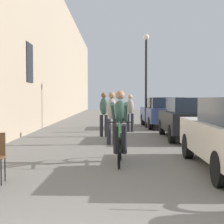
{
  "coord_description": "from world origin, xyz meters",
  "views": [
    {
      "loc": [
        0.4,
        -2.68,
        1.5
      ],
      "look_at": [
        0.42,
        14.71,
        0.85
      ],
      "focal_mm": 54.83,
      "sensor_mm": 36.0,
      "label": 1
    }
  ],
  "objects_px": {
    "parked_car_second": "(188,118)",
    "parked_car_third": "(162,112)",
    "pedestrian_mid": "(103,112)",
    "street_lamp": "(146,68)",
    "pedestrian_far": "(130,111)",
    "pedestrian_near": "(111,115)",
    "cyclist_on_bicycle": "(119,128)"
  },
  "relations": [
    {
      "from": "parked_car_second",
      "to": "parked_car_third",
      "type": "xyz_separation_m",
      "value": [
        -0.21,
        5.24,
        0.02
      ]
    },
    {
      "from": "pedestrian_mid",
      "to": "street_lamp",
      "type": "relative_size",
      "value": 0.36
    },
    {
      "from": "pedestrian_mid",
      "to": "street_lamp",
      "type": "height_order",
      "value": "street_lamp"
    },
    {
      "from": "pedestrian_mid",
      "to": "pedestrian_far",
      "type": "relative_size",
      "value": 1.03
    },
    {
      "from": "pedestrian_near",
      "to": "parked_car_third",
      "type": "xyz_separation_m",
      "value": [
        2.7,
        6.83,
        -0.16
      ]
    },
    {
      "from": "cyclist_on_bicycle",
      "to": "pedestrian_mid",
      "type": "xyz_separation_m",
      "value": [
        -0.52,
        5.62,
        0.19
      ]
    },
    {
      "from": "cyclist_on_bicycle",
      "to": "pedestrian_near",
      "type": "distance_m",
      "value": 3.25
    },
    {
      "from": "street_lamp",
      "to": "parked_car_third",
      "type": "xyz_separation_m",
      "value": [
        0.9,
        0.16,
        -2.29
      ]
    },
    {
      "from": "pedestrian_near",
      "to": "parked_car_third",
      "type": "distance_m",
      "value": 7.35
    },
    {
      "from": "pedestrian_mid",
      "to": "street_lamp",
      "type": "bearing_deg",
      "value": 63.75
    },
    {
      "from": "pedestrian_far",
      "to": "parked_car_third",
      "type": "xyz_separation_m",
      "value": [
        1.85,
        2.43,
        -0.15
      ]
    },
    {
      "from": "cyclist_on_bicycle",
      "to": "street_lamp",
      "type": "bearing_deg",
      "value": 80.84
    },
    {
      "from": "pedestrian_mid",
      "to": "parked_car_second",
      "type": "xyz_separation_m",
      "value": [
        3.23,
        -0.79,
        -0.19
      ]
    },
    {
      "from": "pedestrian_far",
      "to": "street_lamp",
      "type": "distance_m",
      "value": 3.26
    },
    {
      "from": "pedestrian_mid",
      "to": "pedestrian_far",
      "type": "distance_m",
      "value": 2.33
    },
    {
      "from": "pedestrian_far",
      "to": "parked_car_third",
      "type": "distance_m",
      "value": 3.06
    },
    {
      "from": "street_lamp",
      "to": "pedestrian_mid",
      "type": "bearing_deg",
      "value": -116.25
    },
    {
      "from": "cyclist_on_bicycle",
      "to": "street_lamp",
      "type": "height_order",
      "value": "street_lamp"
    },
    {
      "from": "pedestrian_near",
      "to": "street_lamp",
      "type": "bearing_deg",
      "value": 74.93
    },
    {
      "from": "cyclist_on_bicycle",
      "to": "parked_car_second",
      "type": "xyz_separation_m",
      "value": [
        2.71,
        4.84,
        -0.0
      ]
    },
    {
      "from": "cyclist_on_bicycle",
      "to": "pedestrian_mid",
      "type": "bearing_deg",
      "value": 95.24
    },
    {
      "from": "pedestrian_near",
      "to": "parked_car_second",
      "type": "distance_m",
      "value": 3.32
    },
    {
      "from": "pedestrian_far",
      "to": "parked_car_second",
      "type": "relative_size",
      "value": 0.39
    },
    {
      "from": "cyclist_on_bicycle",
      "to": "parked_car_second",
      "type": "relative_size",
      "value": 0.4
    },
    {
      "from": "parked_car_third",
      "to": "cyclist_on_bicycle",
      "type": "bearing_deg",
      "value": -103.93
    },
    {
      "from": "pedestrian_near",
      "to": "parked_car_third",
      "type": "relative_size",
      "value": 0.39
    },
    {
      "from": "pedestrian_near",
      "to": "pedestrian_mid",
      "type": "height_order",
      "value": "pedestrian_mid"
    },
    {
      "from": "pedestrian_mid",
      "to": "parked_car_second",
      "type": "relative_size",
      "value": 0.4
    },
    {
      "from": "pedestrian_far",
      "to": "street_lamp",
      "type": "relative_size",
      "value": 0.35
    },
    {
      "from": "pedestrian_far",
      "to": "parked_car_third",
      "type": "height_order",
      "value": "pedestrian_far"
    },
    {
      "from": "cyclist_on_bicycle",
      "to": "parked_car_third",
      "type": "xyz_separation_m",
      "value": [
        2.5,
        10.07,
        0.01
      ]
    },
    {
      "from": "cyclist_on_bicycle",
      "to": "pedestrian_near",
      "type": "bearing_deg",
      "value": 93.51
    }
  ]
}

